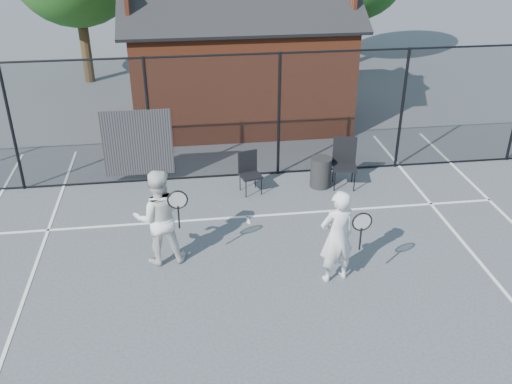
{
  "coord_description": "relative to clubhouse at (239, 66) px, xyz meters",
  "views": [
    {
      "loc": [
        -1.23,
        -7.43,
        6.14
      ],
      "look_at": [
        0.06,
        2.03,
        1.1
      ],
      "focal_mm": 40.0,
      "sensor_mm": 36.0,
      "label": 1
    }
  ],
  "objects": [
    {
      "name": "chair_right",
      "position": [
        1.9,
        -4.9,
        -1.04
      ],
      "size": [
        0.64,
        0.65,
        1.13
      ],
      "primitive_type": "cube",
      "rotation": [
        0.0,
        0.0,
        -0.18
      ],
      "color": "black",
      "rests_on": "ground"
    },
    {
      "name": "clubhouse",
      "position": [
        0.0,
        0.0,
        0.0
      ],
      "size": [
        6.5,
        4.36,
        4.19
      ],
      "color": "brown",
      "rests_on": "ground"
    },
    {
      "name": "fence",
      "position": [
        -0.8,
        -4.0,
        -0.16
      ],
      "size": [
        22.04,
        3.0,
        3.0
      ],
      "color": "black",
      "rests_on": "ground"
    },
    {
      "name": "player_back",
      "position": [
        -2.28,
        -7.38,
        -0.68
      ],
      "size": [
        1.04,
        0.78,
        1.86
      ],
      "color": "silver",
      "rests_on": "ground"
    },
    {
      "name": "waste_bin",
      "position": [
        1.38,
        -4.8,
        -1.25
      ],
      "size": [
        0.55,
        0.55,
        0.72
      ],
      "primitive_type": "cylinder",
      "rotation": [
        0.0,
        0.0,
        -0.14
      ],
      "color": "black",
      "rests_on": "ground"
    },
    {
      "name": "player_front",
      "position": [
        0.77,
        -8.38,
        -0.72
      ],
      "size": [
        0.83,
        0.65,
        1.77
      ],
      "color": "silver",
      "rests_on": "ground"
    },
    {
      "name": "court_lines",
      "position": [
        -0.5,
        -10.32,
        -1.6
      ],
      "size": [
        11.02,
        18.0,
        0.01
      ],
      "color": "white",
      "rests_on": "ground"
    },
    {
      "name": "ground",
      "position": [
        -0.5,
        -9.0,
        -1.61
      ],
      "size": [
        80.0,
        80.0,
        0.0
      ],
      "primitive_type": "plane",
      "color": "#42464C",
      "rests_on": "ground"
    },
    {
      "name": "chair_left",
      "position": [
        -0.29,
        -4.9,
        -1.14
      ],
      "size": [
        0.56,
        0.57,
        0.94
      ],
      "primitive_type": "cube",
      "rotation": [
        0.0,
        0.0,
        0.25
      ],
      "color": "black",
      "rests_on": "ground"
    }
  ]
}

